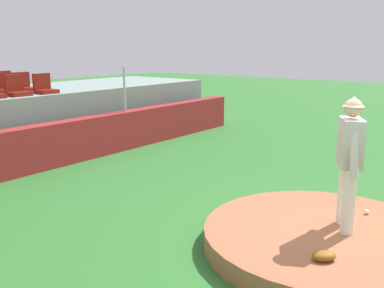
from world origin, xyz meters
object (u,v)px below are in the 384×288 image
object	(u,v)px
fielding_glove	(324,256)
stadium_chair_11	(5,84)
pitcher	(350,154)
stadium_chair_2	(17,89)
baseball	(367,212)
stadium_chair_3	(44,87)
stadium_chair_7	(24,85)

from	to	relation	value
fielding_glove	stadium_chair_11	size ratio (longest dim) A/B	0.60
pitcher	stadium_chair_2	world-z (taller)	pitcher
pitcher	baseball	size ratio (longest dim) A/B	24.80
fielding_glove	stadium_chair_3	distance (m)	8.48
fielding_glove	stadium_chair_11	world-z (taller)	stadium_chair_11
baseball	stadium_chair_3	size ratio (longest dim) A/B	0.15
stadium_chair_7	stadium_chair_11	bearing A→B (deg)	-90.82
stadium_chair_3	stadium_chair_7	size ratio (longest dim) A/B	1.00
pitcher	stadium_chair_3	xyz separation A→B (m)	(0.85, 8.01, 0.39)
fielding_glove	stadium_chair_11	distance (m)	10.26
stadium_chair_11	baseball	bearing A→B (deg)	89.19
pitcher	stadium_chair_11	world-z (taller)	pitcher
baseball	stadium_chair_7	bearing A→B (deg)	89.19
baseball	fielding_glove	world-z (taller)	fielding_glove
stadium_chair_3	stadium_chair_7	bearing A→B (deg)	-89.76
stadium_chair_3	stadium_chair_11	xyz separation A→B (m)	(0.01, 1.84, 0.00)
fielding_glove	stadium_chair_11	bearing A→B (deg)	120.16
baseball	fielding_glove	size ratio (longest dim) A/B	0.25
pitcher	stadium_chair_2	distance (m)	8.07
baseball	stadium_chair_2	bearing A→B (deg)	94.26
baseball	stadium_chair_7	world-z (taller)	stadium_chair_7
fielding_glove	stadium_chair_3	bearing A→B (deg)	117.81
stadium_chair_3	stadium_chair_11	world-z (taller)	same
baseball	fielding_glove	xyz separation A→B (m)	(-1.81, -0.03, 0.02)
stadium_chair_3	stadium_chair_7	distance (m)	0.92
stadium_chair_2	stadium_chair_7	bearing A→B (deg)	-130.12
pitcher	stadium_chair_3	world-z (taller)	pitcher
pitcher	stadium_chair_7	world-z (taller)	pitcher
stadium_chair_2	fielding_glove	bearing A→B (deg)	81.65
stadium_chair_11	stadium_chair_7	bearing A→B (deg)	89.18
baseball	stadium_chair_11	size ratio (longest dim) A/B	0.15
stadium_chair_2	stadium_chair_3	size ratio (longest dim) A/B	1.00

